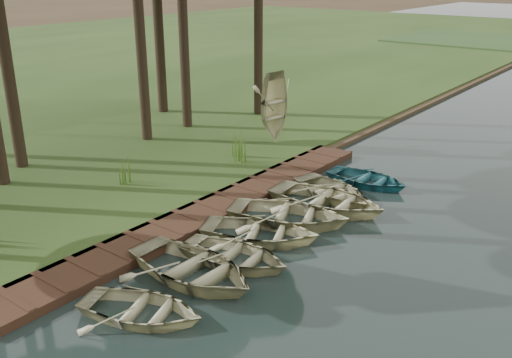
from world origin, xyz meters
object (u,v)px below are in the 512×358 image
Objects in this scene: boardwalk at (212,211)px; stored_rowboat at (274,135)px; rowboat_0 at (141,306)px; rowboat_2 at (234,253)px; rowboat_1 at (192,265)px.

stored_rowboat is at bearing 110.62° from boardwalk.
rowboat_0 is at bearing -63.72° from boardwalk.
stored_rowboat is (-5.44, 9.32, 0.24)m from rowboat_2.
boardwalk is 6.07m from rowboat_0.
boardwalk is 5.07× the size of stored_rowboat.
rowboat_1 is (2.37, -3.43, 0.30)m from boardwalk.
stored_rowboat is at bearing 21.80° from rowboat_2.
rowboat_1 reaches higher than rowboat_2.
boardwalk is 4.99× the size of rowboat_2.
rowboat_2 is (0.05, 3.29, 0.02)m from rowboat_0.
stored_rowboat is (-5.07, 10.60, 0.18)m from rowboat_1.
rowboat_2 is 1.02× the size of stored_rowboat.
rowboat_2 is 10.80m from stored_rowboat.
boardwalk is at bearing 43.46° from rowboat_2.
rowboat_1 reaches higher than boardwalk.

